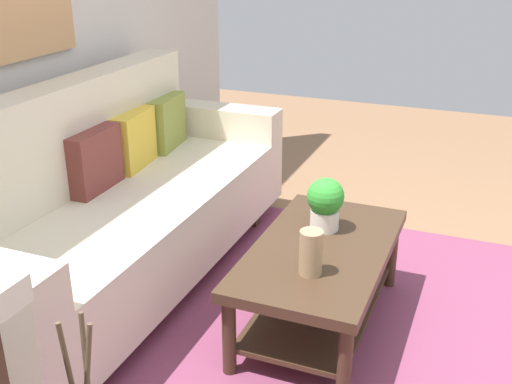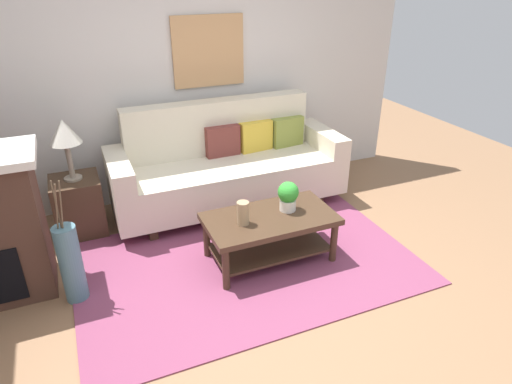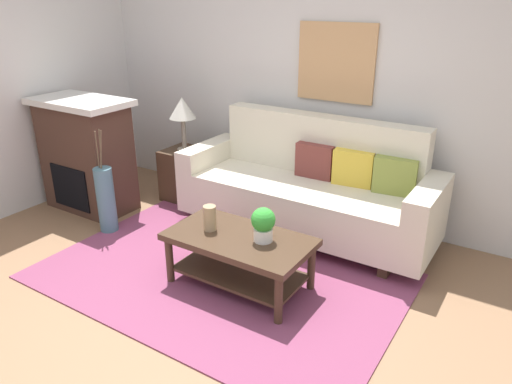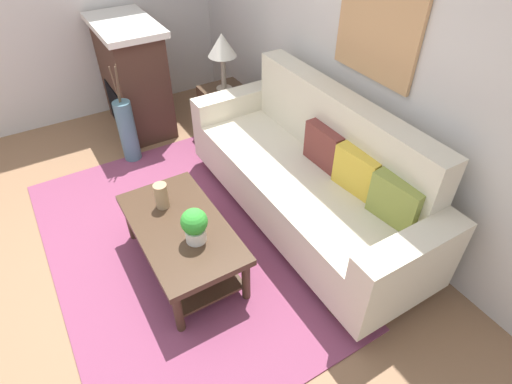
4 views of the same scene
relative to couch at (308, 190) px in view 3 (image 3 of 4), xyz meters
The scene contains 19 objects.
ground_plane 1.67m from the couch, 98.06° to the right, with size 9.04×9.04×0.00m, color #8C6647.
wall_back 1.09m from the couch, 112.95° to the left, with size 5.04×0.10×2.70m, color silver.
wall_left 3.13m from the couch, 159.29° to the right, with size 0.10×5.09×2.70m, color silver.
area_rug 1.20m from the couch, 101.64° to the right, with size 2.85×1.84×0.01m, color #843D5B.
couch is the anchor object (origin of this frame).
throw_pillow_maroon 0.28m from the couch, 90.00° to the left, with size 0.36×0.12×0.32m, color brown.
throw_pillow_mustard 0.47m from the couch, 18.29° to the left, with size 0.36×0.12×0.32m, color gold.
throw_pillow_olive 0.80m from the couch, ahead, with size 0.36×0.12×0.32m, color olive.
coffee_table 1.12m from the couch, 90.90° to the right, with size 1.10×0.60×0.43m.
tabletop_vase 1.17m from the couch, 103.38° to the right, with size 0.10×0.10×0.20m, color tan.
potted_plant_tabletop 1.09m from the couch, 81.05° to the right, with size 0.18×0.18×0.26m.
side_table 1.50m from the couch, behind, with size 0.44×0.44×0.56m, color #422D1E.
table_lamp 1.60m from the couch, behind, with size 0.28×0.28×0.57m.
fireplace 2.31m from the couch, 162.28° to the right, with size 1.02×0.58×1.16m.
floor_vase 1.90m from the couch, 147.89° to the right, with size 0.17×0.17×0.64m, color slate.
floor_vase_branch_a 1.92m from the couch, 147.56° to the right, with size 0.01×0.01×0.36m, color brown.
floor_vase_branch_b 1.93m from the couch, 148.49° to the right, with size 0.01×0.01×0.36m, color brown.
floor_vase_branch_c 1.95m from the couch, 147.60° to the right, with size 0.01×0.01×0.36m, color brown.
framed_painting 1.20m from the couch, 90.00° to the left, with size 0.75×0.03×0.71m, color tan.
Camera 3 is at (2.04, -2.16, 2.12)m, focal length 33.80 mm.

